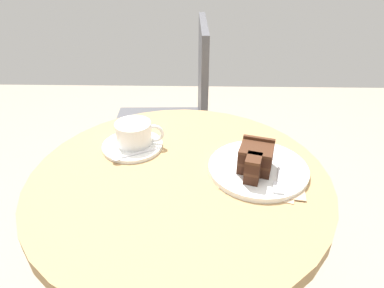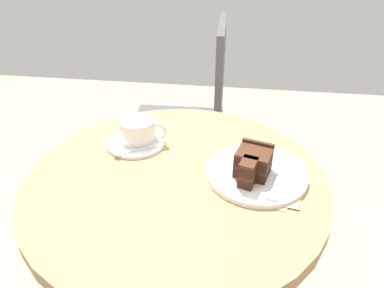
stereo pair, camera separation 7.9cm
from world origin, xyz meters
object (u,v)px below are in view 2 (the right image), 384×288
fork (275,184)px  cake_plate (256,173)px  cake_slice (253,163)px  napkin (262,180)px  saucer (136,142)px  cafe_chair (196,114)px  teaspoon (130,151)px  coffee_cup (138,130)px

fork → cake_plate: bearing=-126.4°
cake_slice → napkin: 0.05m
saucer → cafe_chair: bearing=80.3°
cake_plate → napkin: cake_plate is taller
teaspoon → napkin: teaspoon is taller
teaspoon → cafe_chair: cafe_chair is taller
teaspoon → cake_slice: size_ratio=0.93×
teaspoon → cafe_chair: size_ratio=0.11×
saucer → fork: (0.34, -0.14, 0.01)m
cake_plate → saucer: bearing=162.8°
saucer → cake_slice: size_ratio=1.40×
teaspoon → cake_slice: (0.29, -0.05, 0.03)m
coffee_cup → teaspoon: 0.07m
cake_slice → napkin: size_ratio=0.54×
cake_plate → fork: fork is taller
saucer → napkin: 0.33m
teaspoon → cafe_chair: bearing=-125.3°
cake_slice → cafe_chair: (-0.20, 0.61, -0.20)m
teaspoon → cake_slice: cake_slice is taller
coffee_cup → cake_slice: cake_slice is taller
fork → napkin: 0.04m
teaspoon → cake_plate: 0.30m
teaspoon → fork: fork is taller
teaspoon → cake_plate: teaspoon is taller
cafe_chair → teaspoon: bearing=-10.6°
cake_plate → fork: (0.04, -0.04, 0.01)m
coffee_cup → cake_plate: size_ratio=0.54×
saucer → cake_slice: bearing=-20.3°
cake_slice → coffee_cup: bearing=158.3°
saucer → teaspoon: bearing=-89.2°
cake_slice → napkin: bearing=-9.4°
coffee_cup → fork: coffee_cup is taller
teaspoon → fork: 0.35m
coffee_cup → teaspoon: size_ratio=1.20×
teaspoon → cake_plate: size_ratio=0.45×
cafe_chair → cake_slice: bearing=16.4°
coffee_cup → fork: (0.33, -0.14, -0.02)m
fork → napkin: fork is taller
cake_plate → cafe_chair: size_ratio=0.25×
saucer → coffee_cup: (0.01, 0.01, 0.03)m
cake_plate → cake_slice: size_ratio=2.09×
teaspoon → cake_slice: bearing=143.0°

